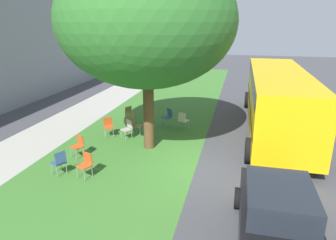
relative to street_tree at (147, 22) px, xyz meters
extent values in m
plane|color=#424247|center=(-1.26, -2.41, -5.07)|extent=(80.00, 80.00, 0.00)
cube|color=#3D752D|center=(-1.26, 0.79, -5.06)|extent=(48.00, 6.00, 0.01)
cube|color=#ADA89E|center=(-1.26, 5.19, -5.06)|extent=(48.00, 2.80, 0.01)
cylinder|color=brown|center=(0.00, 0.00, -3.33)|extent=(0.44, 0.44, 3.47)
ellipsoid|color=#2D6B28|center=(0.00, 0.00, 0.01)|extent=(6.73, 6.73, 4.97)
cube|color=#ADA393|center=(0.69, 1.29, -4.63)|extent=(0.57, 0.57, 0.04)
cube|color=#ADA393|center=(0.84, 1.18, -4.39)|extent=(0.30, 0.37, 0.40)
cylinder|color=gray|center=(0.66, 1.53, -4.86)|extent=(0.02, 0.02, 0.42)
cylinder|color=gray|center=(0.45, 1.24, -4.86)|extent=(0.02, 0.02, 0.42)
cylinder|color=gray|center=(0.93, 1.33, -4.86)|extent=(0.02, 0.02, 0.42)
cylinder|color=gray|center=(0.72, 1.04, -4.86)|extent=(0.02, 0.02, 0.42)
cube|color=#C64C1E|center=(0.79, 2.17, -4.63)|extent=(0.56, 0.57, 0.04)
cube|color=#C64C1E|center=(0.94, 2.27, -4.39)|extent=(0.28, 0.39, 0.40)
cylinder|color=gray|center=(0.55, 2.24, -4.86)|extent=(0.02, 0.02, 0.42)
cylinder|color=gray|center=(0.73, 1.93, -4.86)|extent=(0.02, 0.02, 0.42)
cylinder|color=gray|center=(0.84, 2.41, -4.86)|extent=(0.02, 0.02, 0.42)
cylinder|color=gray|center=(1.02, 2.11, -4.86)|extent=(0.02, 0.02, 0.42)
cube|color=#C64C1E|center=(-3.04, 1.38, -4.63)|extent=(0.52, 0.53, 0.04)
cube|color=#C64C1E|center=(-2.87, 1.32, -4.39)|extent=(0.22, 0.40, 0.40)
cylinder|color=gray|center=(-3.14, 1.61, -4.86)|extent=(0.02, 0.02, 0.42)
cylinder|color=gray|center=(-3.27, 1.27, -4.86)|extent=(0.02, 0.02, 0.42)
cylinder|color=gray|center=(-2.82, 1.49, -4.86)|extent=(0.02, 0.02, 0.42)
cylinder|color=gray|center=(-2.95, 1.16, -4.86)|extent=(0.02, 0.02, 0.42)
cube|color=#335184|center=(2.92, -0.06, -4.63)|extent=(0.58, 0.58, 0.04)
cube|color=#335184|center=(3.05, -0.18, -4.39)|extent=(0.33, 0.35, 0.40)
cylinder|color=gray|center=(2.91, 0.18, -4.86)|extent=(0.02, 0.02, 0.42)
cylinder|color=gray|center=(2.67, -0.08, -4.86)|extent=(0.02, 0.02, 0.42)
cylinder|color=gray|center=(3.16, -0.04, -4.86)|extent=(0.02, 0.02, 0.42)
cylinder|color=gray|center=(2.92, -0.31, -4.86)|extent=(0.02, 0.02, 0.42)
cube|color=beige|center=(2.61, -0.99, -4.63)|extent=(0.52, 0.53, 0.04)
cube|color=beige|center=(2.44, -0.93, -4.39)|extent=(0.21, 0.40, 0.40)
cylinder|color=gray|center=(2.71, -1.22, -4.86)|extent=(0.02, 0.02, 0.42)
cylinder|color=gray|center=(2.83, -0.88, -4.86)|extent=(0.02, 0.02, 0.42)
cylinder|color=gray|center=(2.39, -1.10, -4.86)|extent=(0.02, 0.02, 0.42)
cylinder|color=gray|center=(2.51, -0.76, -4.86)|extent=(0.02, 0.02, 0.42)
cube|color=#C64C1E|center=(-1.61, 2.45, -4.63)|extent=(0.55, 0.56, 0.04)
cube|color=#C64C1E|center=(-1.45, 2.37, -4.39)|extent=(0.26, 0.39, 0.40)
cylinder|color=gray|center=(-1.68, 2.69, -4.86)|extent=(0.02, 0.02, 0.42)
cylinder|color=gray|center=(-1.84, 2.37, -4.86)|extent=(0.02, 0.02, 0.42)
cylinder|color=gray|center=(-1.38, 2.54, -4.86)|extent=(0.02, 0.02, 0.42)
cylinder|color=gray|center=(-1.54, 2.22, -4.86)|extent=(0.02, 0.02, 0.42)
cube|color=olive|center=(1.28, 0.93, -4.63)|extent=(0.43, 0.41, 0.04)
cube|color=olive|center=(1.29, 1.11, -4.39)|extent=(0.40, 0.10, 0.40)
cylinder|color=gray|center=(1.10, 0.77, -4.86)|extent=(0.02, 0.02, 0.42)
cylinder|color=gray|center=(1.46, 0.76, -4.86)|extent=(0.02, 0.02, 0.42)
cylinder|color=gray|center=(1.11, 1.11, -4.86)|extent=(0.02, 0.02, 0.42)
cylinder|color=gray|center=(1.47, 1.10, -4.86)|extent=(0.02, 0.02, 0.42)
cube|color=olive|center=(2.84, 1.86, -4.63)|extent=(0.57, 0.56, 0.04)
cube|color=olive|center=(2.94, 2.01, -4.39)|extent=(0.38, 0.29, 0.40)
cylinder|color=gray|center=(2.60, 1.81, -4.86)|extent=(0.02, 0.02, 0.42)
cylinder|color=gray|center=(2.90, 1.62, -4.86)|extent=(0.02, 0.02, 0.42)
cylinder|color=gray|center=(2.78, 2.10, -4.86)|extent=(0.02, 0.02, 0.42)
cylinder|color=gray|center=(3.08, 1.91, -4.86)|extent=(0.02, 0.02, 0.42)
cube|color=#335184|center=(-3.03, 2.37, -4.63)|extent=(0.56, 0.55, 0.04)
cube|color=#335184|center=(-3.11, 2.21, -4.39)|extent=(0.39, 0.26, 0.40)
cylinder|color=gray|center=(-2.79, 2.44, -4.86)|extent=(0.02, 0.02, 0.42)
cylinder|color=gray|center=(-3.11, 2.60, -4.86)|extent=(0.02, 0.02, 0.42)
cylinder|color=gray|center=(-2.95, 2.13, -4.86)|extent=(0.02, 0.02, 0.42)
cylinder|color=gray|center=(-3.26, 2.30, -4.86)|extent=(0.02, 0.02, 0.42)
cube|color=olive|center=(1.75, 1.53, -4.63)|extent=(0.42, 0.44, 0.04)
cube|color=olive|center=(1.93, 1.54, -4.39)|extent=(0.11, 0.40, 0.40)
cylinder|color=gray|center=(1.57, 1.70, -4.86)|extent=(0.02, 0.02, 0.42)
cylinder|color=gray|center=(1.59, 1.34, -4.86)|extent=(0.02, 0.02, 0.42)
cylinder|color=gray|center=(1.91, 1.72, -4.86)|extent=(0.02, 0.02, 0.42)
cylinder|color=gray|center=(1.93, 1.36, -4.86)|extent=(0.02, 0.02, 0.42)
cube|color=black|center=(-5.05, -4.59, -4.39)|extent=(3.70, 1.64, 0.76)
cube|color=#1E232B|center=(-5.20, -4.59, -3.74)|extent=(1.90, 1.44, 0.64)
cylinder|color=black|center=(-3.65, -3.72, -4.77)|extent=(0.60, 0.18, 0.60)
cylinder|color=black|center=(-3.65, -5.46, -4.77)|extent=(0.60, 0.18, 0.60)
cube|color=yellow|center=(3.48, -5.32, -3.44)|extent=(10.40, 2.44, 2.50)
cube|color=black|center=(3.48, -5.32, -3.79)|extent=(10.30, 2.46, 0.12)
cube|color=black|center=(3.48, -5.32, -2.54)|extent=(10.30, 2.46, 0.56)
cylinder|color=black|center=(7.48, -4.06, -4.59)|extent=(0.96, 0.28, 0.96)
cylinder|color=black|center=(7.48, -6.58, -4.59)|extent=(0.96, 0.28, 0.96)
cylinder|color=black|center=(-0.52, -4.06, -4.59)|extent=(0.96, 0.28, 0.96)
cylinder|color=black|center=(-0.52, -6.58, -4.59)|extent=(0.96, 0.28, 0.96)
camera|label=1|loc=(-11.54, -3.55, 0.04)|focal=32.84mm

